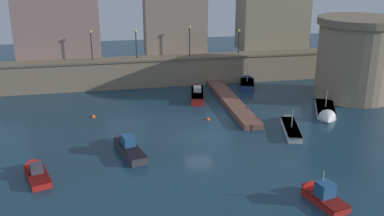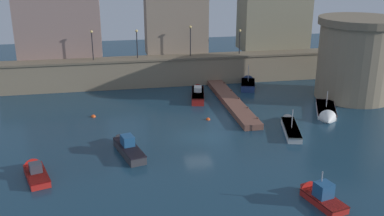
% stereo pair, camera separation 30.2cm
% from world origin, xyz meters
% --- Properties ---
extents(ground_plane, '(99.17, 99.17, 0.00)m').
position_xyz_m(ground_plane, '(0.00, 0.00, 0.00)').
color(ground_plane, '#19384C').
extents(quay_wall, '(41.47, 2.71, 3.62)m').
position_xyz_m(quay_wall, '(0.00, 17.74, 1.82)').
color(quay_wall, gray).
rests_on(quay_wall, ground).
extents(old_town_backdrop, '(38.35, 4.84, 9.16)m').
position_xyz_m(old_town_backdrop, '(1.08, 20.95, 7.62)').
color(old_town_backdrop, gray).
rests_on(old_town_backdrop, ground).
extents(fortress_tower, '(9.23, 9.23, 9.25)m').
position_xyz_m(fortress_tower, '(20.02, 8.34, 4.69)').
color(fortress_tower, gray).
rests_on(fortress_tower, ground).
extents(pier_dock, '(1.89, 15.98, 0.70)m').
position_xyz_m(pier_dock, '(5.51, 8.54, 0.29)').
color(pier_dock, brown).
rests_on(pier_dock, ground).
extents(quay_lamp_0, '(0.32, 0.32, 3.61)m').
position_xyz_m(quay_lamp_0, '(-9.47, 17.74, 6.00)').
color(quay_lamp_0, black).
rests_on(quay_lamp_0, quay_wall).
extents(quay_lamp_1, '(0.32, 0.32, 3.52)m').
position_xyz_m(quay_lamp_1, '(-4.10, 17.74, 5.95)').
color(quay_lamp_1, black).
rests_on(quay_lamp_1, quay_wall).
extents(quay_lamp_2, '(0.32, 0.32, 3.81)m').
position_xyz_m(quay_lamp_2, '(2.58, 17.74, 6.12)').
color(quay_lamp_2, black).
rests_on(quay_lamp_2, quay_wall).
extents(quay_lamp_3, '(0.32, 0.32, 3.14)m').
position_xyz_m(quay_lamp_3, '(9.01, 17.74, 5.73)').
color(quay_lamp_3, black).
rests_on(quay_lamp_3, quay_wall).
extents(moored_boat_0, '(2.94, 6.91, 2.62)m').
position_xyz_m(moored_boat_0, '(9.01, 0.42, 0.31)').
color(moored_boat_0, white).
rests_on(moored_boat_0, ground).
extents(moored_boat_1, '(2.98, 5.00, 3.25)m').
position_xyz_m(moored_boat_1, '(9.39, 14.79, 0.44)').
color(moored_boat_1, navy).
rests_on(moored_boat_1, ground).
extents(moored_boat_2, '(2.86, 6.33, 1.83)m').
position_xyz_m(moored_boat_2, '(-6.67, -1.80, 0.48)').
color(moored_boat_2, '#333338').
rests_on(moored_boat_2, ground).
extents(moored_boat_3, '(2.65, 4.79, 1.65)m').
position_xyz_m(moored_boat_3, '(-13.70, -4.91, 0.36)').
color(moored_boat_3, red).
rests_on(moored_boat_3, ground).
extents(moored_boat_4, '(4.41, 7.05, 2.88)m').
position_xyz_m(moored_boat_4, '(14.13, 2.95, 0.27)').
color(moored_boat_4, white).
rests_on(moored_boat_4, ground).
extents(moored_boat_5, '(2.59, 6.69, 1.59)m').
position_xyz_m(moored_boat_5, '(2.35, 11.86, 0.49)').
color(moored_boat_5, red).
rests_on(moored_boat_5, ground).
extents(moored_boat_6, '(2.35, 4.43, 2.67)m').
position_xyz_m(moored_boat_6, '(5.77, -12.30, 0.43)').
color(moored_boat_6, red).
rests_on(moored_boat_6, ground).
extents(mooring_buoy_0, '(0.49, 0.49, 0.49)m').
position_xyz_m(mooring_buoy_0, '(-9.57, 7.26, 0.00)').
color(mooring_buoy_0, '#EA4C19').
rests_on(mooring_buoy_0, ground).
extents(mooring_buoy_1, '(0.45, 0.45, 0.45)m').
position_xyz_m(mooring_buoy_1, '(1.85, 4.23, 0.00)').
color(mooring_buoy_1, '#EA4C19').
rests_on(mooring_buoy_1, ground).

